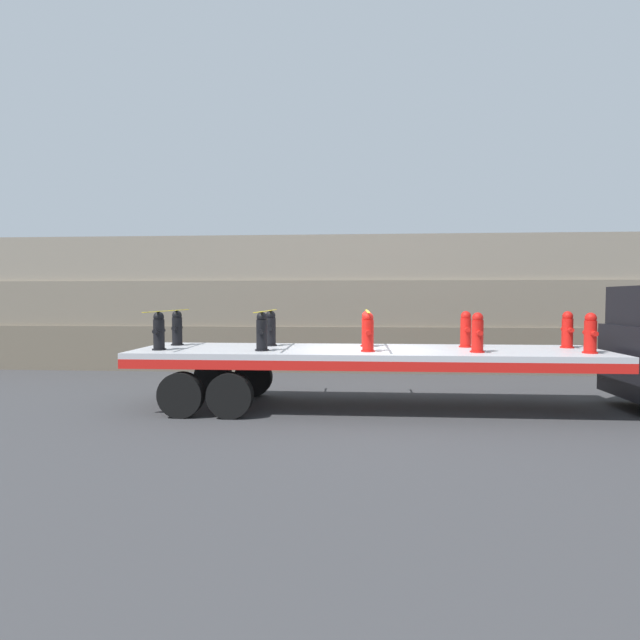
% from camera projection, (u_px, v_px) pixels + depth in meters
% --- Properties ---
extents(ground_plane, '(120.00, 120.00, 0.00)m').
position_uv_depth(ground_plane, '(367.00, 408.00, 11.42)').
color(ground_plane, '#38383A').
extents(rock_cliff, '(60.00, 3.30, 4.67)m').
position_uv_depth(rock_cliff, '(363.00, 303.00, 18.16)').
color(rock_cliff, '#665B4C').
rests_on(rock_cliff, ground_plane).
extents(flatbed_trailer, '(10.49, 2.68, 1.36)m').
position_uv_depth(flatbed_trailer, '(333.00, 360.00, 11.42)').
color(flatbed_trailer, '#B2B2B7').
rests_on(flatbed_trailer, ground_plane).
extents(fire_hydrant_black_near_0, '(0.31, 0.50, 0.85)m').
position_uv_depth(fire_hydrant_black_near_0, '(159.00, 331.00, 11.10)').
color(fire_hydrant_black_near_0, black).
rests_on(fire_hydrant_black_near_0, flatbed_trailer).
extents(fire_hydrant_black_far_0, '(0.31, 0.50, 0.85)m').
position_uv_depth(fire_hydrant_black_far_0, '(177.00, 328.00, 12.24)').
color(fire_hydrant_black_far_0, black).
rests_on(fire_hydrant_black_far_0, flatbed_trailer).
extents(fire_hydrant_black_near_1, '(0.31, 0.50, 0.85)m').
position_uv_depth(fire_hydrant_black_near_1, '(262.00, 332.00, 10.94)').
color(fire_hydrant_black_near_1, black).
rests_on(fire_hydrant_black_near_1, flatbed_trailer).
extents(fire_hydrant_black_far_1, '(0.31, 0.50, 0.85)m').
position_uv_depth(fire_hydrant_black_far_1, '(271.00, 329.00, 12.07)').
color(fire_hydrant_black_far_1, black).
rests_on(fire_hydrant_black_far_1, flatbed_trailer).
extents(fire_hydrant_red_near_2, '(0.31, 0.50, 0.85)m').
position_uv_depth(fire_hydrant_red_near_2, '(368.00, 332.00, 10.77)').
color(fire_hydrant_red_near_2, red).
rests_on(fire_hydrant_red_near_2, flatbed_trailer).
extents(fire_hydrant_red_far_2, '(0.31, 0.50, 0.85)m').
position_uv_depth(fire_hydrant_red_far_2, '(367.00, 329.00, 11.91)').
color(fire_hydrant_red_far_2, red).
rests_on(fire_hydrant_red_far_2, flatbed_trailer).
extents(fire_hydrant_red_near_3, '(0.31, 0.50, 0.85)m').
position_uv_depth(fire_hydrant_red_near_3, '(477.00, 333.00, 10.61)').
color(fire_hydrant_red_near_3, red).
rests_on(fire_hydrant_red_near_3, flatbed_trailer).
extents(fire_hydrant_red_far_3, '(0.31, 0.50, 0.85)m').
position_uv_depth(fire_hydrant_red_far_3, '(466.00, 330.00, 11.74)').
color(fire_hydrant_red_far_3, red).
rests_on(fire_hydrant_red_far_3, flatbed_trailer).
extents(fire_hydrant_red_near_4, '(0.31, 0.50, 0.85)m').
position_uv_depth(fire_hydrant_red_near_4, '(590.00, 334.00, 10.44)').
color(fire_hydrant_red_near_4, red).
rests_on(fire_hydrant_red_near_4, flatbed_trailer).
extents(fire_hydrant_red_far_4, '(0.31, 0.50, 0.85)m').
position_uv_depth(fire_hydrant_red_far_4, '(567.00, 330.00, 11.58)').
color(fire_hydrant_red_far_4, red).
rests_on(fire_hydrant_red_far_4, flatbed_trailer).
extents(cargo_strap_rear, '(0.05, 2.79, 0.01)m').
position_uv_depth(cargo_strap_rear, '(168.00, 311.00, 11.65)').
color(cargo_strap_rear, yellow).
rests_on(cargo_strap_rear, fire_hydrant_black_near_0).
extents(cargo_strap_middle, '(0.05, 2.79, 0.01)m').
position_uv_depth(cargo_strap_middle, '(266.00, 311.00, 11.49)').
color(cargo_strap_middle, yellow).
rests_on(cargo_strap_middle, fire_hydrant_black_near_1).
extents(cargo_strap_front, '(0.05, 2.79, 0.01)m').
position_uv_depth(cargo_strap_front, '(367.00, 311.00, 11.32)').
color(cargo_strap_front, yellow).
rests_on(cargo_strap_front, fire_hydrant_red_near_2).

